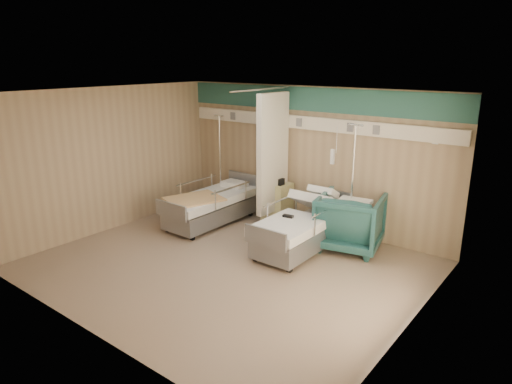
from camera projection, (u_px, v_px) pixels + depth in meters
ground at (228, 265)px, 7.56m from camera, size 6.00×5.00×0.00m
room_walls at (235, 153)px, 7.25m from camera, size 6.04×5.04×2.82m
bed_right at (301, 233)px, 8.11m from camera, size 1.00×2.16×0.63m
bed_left at (211, 209)px, 9.40m from camera, size 1.00×2.16×0.63m
bedside_cabinet at (277, 203)px, 9.44m from camera, size 0.50×0.48×0.85m
visitor_armchair at (350, 221)px, 8.13m from camera, size 1.30×1.32×1.01m
waffle_blanket at (354, 193)px, 7.97m from camera, size 0.62×0.57×0.06m
iv_stand_right at (350, 221)px, 8.31m from camera, size 0.40×0.40×2.22m
iv_stand_left at (221, 190)px, 10.30m from camera, size 0.38×0.38×2.14m
call_remote at (288, 216)px, 7.97m from camera, size 0.20×0.11×0.04m
tan_blanket at (194, 199)px, 8.96m from camera, size 1.11×1.24×0.04m
toiletry_bag at (278, 181)px, 9.22m from camera, size 0.25×0.17×0.13m
white_cup at (277, 178)px, 9.45m from camera, size 0.10×0.10×0.14m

